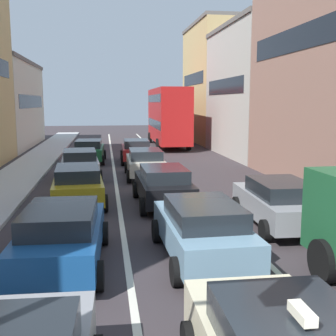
{
  "coord_description": "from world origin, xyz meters",
  "views": [
    {
      "loc": [
        -2.17,
        -2.56,
        3.89
      ],
      "look_at": [
        0.0,
        12.0,
        1.6
      ],
      "focal_mm": 45.3,
      "sensor_mm": 36.0,
      "label": 1
    }
  ],
  "objects_px": {
    "wagon_left_lane_second": "(62,235)",
    "sedan_left_lane_fourth": "(80,163)",
    "sedan_left_lane_third": "(78,184)",
    "coupe_centre_lane_fourth": "(145,162)",
    "sedan_centre_lane_second": "(202,229)",
    "sedan_right_lane_behind_truck": "(279,202)",
    "bus_mid_queue_primary": "(168,114)",
    "sedan_left_lane_fifth": "(89,150)",
    "hatchback_centre_lane_third": "(163,185)",
    "sedan_centre_lane_fifth": "(136,150)"
  },
  "relations": [
    {
      "from": "wagon_left_lane_second",
      "to": "coupe_centre_lane_fourth",
      "type": "height_order",
      "value": "same"
    },
    {
      "from": "sedan_left_lane_third",
      "to": "bus_mid_queue_primary",
      "type": "bearing_deg",
      "value": -21.04
    },
    {
      "from": "hatchback_centre_lane_third",
      "to": "sedan_left_lane_fourth",
      "type": "relative_size",
      "value": 0.98
    },
    {
      "from": "sedan_centre_lane_second",
      "to": "hatchback_centre_lane_third",
      "type": "height_order",
      "value": "same"
    },
    {
      "from": "sedan_left_lane_fourth",
      "to": "bus_mid_queue_primary",
      "type": "bearing_deg",
      "value": -28.2
    },
    {
      "from": "sedan_centre_lane_second",
      "to": "wagon_left_lane_second",
      "type": "relative_size",
      "value": 0.99
    },
    {
      "from": "coupe_centre_lane_fourth",
      "to": "bus_mid_queue_primary",
      "type": "distance_m",
      "value": 15.81
    },
    {
      "from": "sedan_left_lane_fifth",
      "to": "sedan_right_lane_behind_truck",
      "type": "height_order",
      "value": "same"
    },
    {
      "from": "sedan_centre_lane_second",
      "to": "sedan_right_lane_behind_truck",
      "type": "relative_size",
      "value": 1.0
    },
    {
      "from": "sedan_right_lane_behind_truck",
      "to": "bus_mid_queue_primary",
      "type": "xyz_separation_m",
      "value": [
        0.15,
        24.68,
        2.03
      ]
    },
    {
      "from": "wagon_left_lane_second",
      "to": "bus_mid_queue_primary",
      "type": "bearing_deg",
      "value": -11.44
    },
    {
      "from": "hatchback_centre_lane_third",
      "to": "sedan_left_lane_third",
      "type": "height_order",
      "value": "same"
    },
    {
      "from": "wagon_left_lane_second",
      "to": "sedan_right_lane_behind_truck",
      "type": "distance_m",
      "value": 6.88
    },
    {
      "from": "coupe_centre_lane_fourth",
      "to": "bus_mid_queue_primary",
      "type": "xyz_separation_m",
      "value": [
        3.48,
        15.28,
        2.03
      ]
    },
    {
      "from": "coupe_centre_lane_fourth",
      "to": "hatchback_centre_lane_third",
      "type": "bearing_deg",
      "value": -178.2
    },
    {
      "from": "sedan_right_lane_behind_truck",
      "to": "sedan_left_lane_fifth",
      "type": "bearing_deg",
      "value": 24.49
    },
    {
      "from": "sedan_centre_lane_second",
      "to": "sedan_left_lane_fifth",
      "type": "distance_m",
      "value": 18.23
    },
    {
      "from": "wagon_left_lane_second",
      "to": "sedan_left_lane_fourth",
      "type": "relative_size",
      "value": 0.99
    },
    {
      "from": "sedan_left_lane_fifth",
      "to": "bus_mid_queue_primary",
      "type": "relative_size",
      "value": 0.41
    },
    {
      "from": "hatchback_centre_lane_third",
      "to": "sedan_right_lane_behind_truck",
      "type": "distance_m",
      "value": 4.6
    },
    {
      "from": "hatchback_centre_lane_third",
      "to": "sedan_centre_lane_fifth",
      "type": "bearing_deg",
      "value": -0.16
    },
    {
      "from": "sedan_left_lane_fourth",
      "to": "sedan_right_lane_behind_truck",
      "type": "bearing_deg",
      "value": -149.09
    },
    {
      "from": "sedan_left_lane_third",
      "to": "coupe_centre_lane_fourth",
      "type": "relative_size",
      "value": 1.02
    },
    {
      "from": "sedan_centre_lane_second",
      "to": "sedan_left_lane_fourth",
      "type": "height_order",
      "value": "same"
    },
    {
      "from": "sedan_left_lane_fourth",
      "to": "bus_mid_queue_primary",
      "type": "xyz_separation_m",
      "value": [
        6.83,
        15.03,
        2.03
      ]
    },
    {
      "from": "wagon_left_lane_second",
      "to": "sedan_left_lane_third",
      "type": "bearing_deg",
      "value": 2.24
    },
    {
      "from": "wagon_left_lane_second",
      "to": "sedan_left_lane_fourth",
      "type": "xyz_separation_m",
      "value": [
        -0.24,
        12.06,
        0.0
      ]
    },
    {
      "from": "sedan_centre_lane_fifth",
      "to": "coupe_centre_lane_fourth",
      "type": "bearing_deg",
      "value": -178.18
    },
    {
      "from": "coupe_centre_lane_fourth",
      "to": "sedan_centre_lane_second",
      "type": "bearing_deg",
      "value": -177.8
    },
    {
      "from": "sedan_left_lane_fifth",
      "to": "sedan_right_lane_behind_truck",
      "type": "distance_m",
      "value": 16.75
    },
    {
      "from": "bus_mid_queue_primary",
      "to": "coupe_centre_lane_fourth",
      "type": "bearing_deg",
      "value": 167.7
    },
    {
      "from": "sedan_centre_lane_second",
      "to": "sedan_centre_lane_fifth",
      "type": "xyz_separation_m",
      "value": [
        -0.33,
        17.6,
        0.0
      ]
    },
    {
      "from": "sedan_left_lane_fourth",
      "to": "sedan_centre_lane_fifth",
      "type": "relative_size",
      "value": 1.01
    },
    {
      "from": "sedan_centre_lane_fifth",
      "to": "sedan_left_lane_fifth",
      "type": "height_order",
      "value": "same"
    },
    {
      "from": "sedan_left_lane_third",
      "to": "bus_mid_queue_primary",
      "type": "distance_m",
      "value": 21.85
    },
    {
      "from": "sedan_left_lane_fourth",
      "to": "coupe_centre_lane_fourth",
      "type": "bearing_deg",
      "value": -98.05
    },
    {
      "from": "sedan_left_lane_fifth",
      "to": "sedan_right_lane_behind_truck",
      "type": "xyz_separation_m",
      "value": [
        6.42,
        -15.47,
        0.0
      ]
    },
    {
      "from": "coupe_centre_lane_fourth",
      "to": "wagon_left_lane_second",
      "type": "bearing_deg",
      "value": 166.07
    },
    {
      "from": "sedan_centre_lane_second",
      "to": "hatchback_centre_lane_third",
      "type": "xyz_separation_m",
      "value": [
        -0.18,
        5.72,
        0.0
      ]
    },
    {
      "from": "wagon_left_lane_second",
      "to": "coupe_centre_lane_fourth",
      "type": "distance_m",
      "value": 12.22
    },
    {
      "from": "sedan_right_lane_behind_truck",
      "to": "bus_mid_queue_primary",
      "type": "distance_m",
      "value": 24.76
    },
    {
      "from": "sedan_left_lane_fifth",
      "to": "bus_mid_queue_primary",
      "type": "height_order",
      "value": "bus_mid_queue_primary"
    },
    {
      "from": "sedan_left_lane_third",
      "to": "coupe_centre_lane_fourth",
      "type": "height_order",
      "value": "same"
    },
    {
      "from": "sedan_centre_lane_second",
      "to": "wagon_left_lane_second",
      "type": "xyz_separation_m",
      "value": [
        -3.4,
        0.02,
        0.0
      ]
    },
    {
      "from": "bus_mid_queue_primary",
      "to": "sedan_right_lane_behind_truck",
      "type": "bearing_deg",
      "value": -179.82
    },
    {
      "from": "sedan_left_lane_fifth",
      "to": "sedan_right_lane_behind_truck",
      "type": "relative_size",
      "value": 1.0
    },
    {
      "from": "hatchback_centre_lane_third",
      "to": "sedan_left_lane_third",
      "type": "relative_size",
      "value": 0.98
    },
    {
      "from": "sedan_right_lane_behind_truck",
      "to": "sedan_left_lane_third",
      "type": "bearing_deg",
      "value": 60.51
    },
    {
      "from": "sedan_left_lane_fourth",
      "to": "sedan_right_lane_behind_truck",
      "type": "height_order",
      "value": "same"
    },
    {
      "from": "wagon_left_lane_second",
      "to": "hatchback_centre_lane_third",
      "type": "relative_size",
      "value": 1.01
    }
  ]
}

